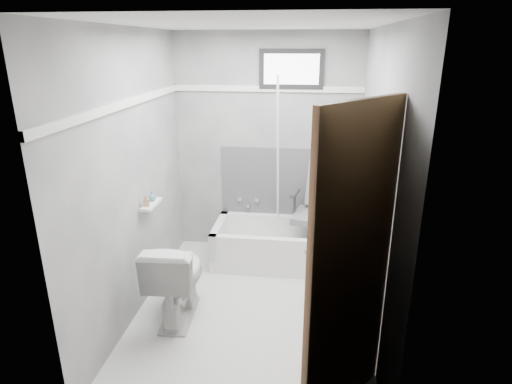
% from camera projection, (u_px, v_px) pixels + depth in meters
% --- Properties ---
extents(floor, '(2.60, 2.60, 0.00)m').
position_uv_depth(floor, '(251.00, 309.00, 3.85)').
color(floor, white).
rests_on(floor, ground).
extents(ceiling, '(2.60, 2.60, 0.00)m').
position_uv_depth(ceiling, '(250.00, 24.00, 3.07)').
color(ceiling, silver).
rests_on(ceiling, floor).
extents(wall_back, '(2.00, 0.02, 2.40)m').
position_uv_depth(wall_back, '(267.00, 147.00, 4.68)').
color(wall_back, slate).
rests_on(wall_back, floor).
extents(wall_front, '(2.00, 0.02, 2.40)m').
position_uv_depth(wall_front, '(217.00, 258.00, 2.24)').
color(wall_front, slate).
rests_on(wall_front, floor).
extents(wall_left, '(0.02, 2.60, 2.40)m').
position_uv_depth(wall_left, '(132.00, 178.00, 3.58)').
color(wall_left, slate).
rests_on(wall_left, floor).
extents(wall_right, '(0.02, 2.60, 2.40)m').
position_uv_depth(wall_right, '(377.00, 188.00, 3.34)').
color(wall_right, slate).
rests_on(wall_right, floor).
extents(bathtub, '(1.50, 0.70, 0.42)m').
position_uv_depth(bathtub, '(284.00, 244.00, 4.63)').
color(bathtub, white).
rests_on(bathtub, floor).
extents(office_chair, '(0.66, 0.66, 0.96)m').
position_uv_depth(office_chair, '(317.00, 211.00, 4.51)').
color(office_chair, slate).
rests_on(office_chair, bathtub).
extents(toilet, '(0.45, 0.77, 0.74)m').
position_uv_depth(toilet, '(177.00, 278.00, 3.65)').
color(toilet, silver).
rests_on(toilet, floor).
extents(door, '(0.78, 0.78, 2.00)m').
position_uv_depth(door, '(405.00, 302.00, 2.21)').
color(door, brown).
rests_on(door, floor).
extents(window, '(0.66, 0.04, 0.40)m').
position_uv_depth(window, '(291.00, 69.00, 4.37)').
color(window, black).
rests_on(window, wall_back).
extents(backerboard, '(1.50, 0.02, 0.78)m').
position_uv_depth(backerboard, '(288.00, 182.00, 4.77)').
color(backerboard, '#4C4C4F').
rests_on(backerboard, wall_back).
extents(trim_back, '(2.00, 0.02, 0.06)m').
position_uv_depth(trim_back, '(267.00, 89.00, 4.46)').
color(trim_back, white).
rests_on(trim_back, wall_back).
extents(trim_left, '(0.02, 2.60, 0.06)m').
position_uv_depth(trim_left, '(127.00, 103.00, 3.37)').
color(trim_left, white).
rests_on(trim_left, wall_left).
extents(pole, '(0.02, 0.47, 1.90)m').
position_uv_depth(pole, '(278.00, 166.00, 4.49)').
color(pole, white).
rests_on(pole, bathtub).
extents(shelf, '(0.10, 0.32, 0.02)m').
position_uv_depth(shelf, '(151.00, 204.00, 3.84)').
color(shelf, white).
rests_on(shelf, wall_left).
extents(soap_bottle_a, '(0.06, 0.06, 0.11)m').
position_uv_depth(soap_bottle_a, '(146.00, 200.00, 3.75)').
color(soap_bottle_a, '#A77F53').
rests_on(soap_bottle_a, shelf).
extents(soap_bottle_b, '(0.10, 0.10, 0.09)m').
position_uv_depth(soap_bottle_b, '(152.00, 196.00, 3.88)').
color(soap_bottle_b, teal).
rests_on(soap_bottle_b, shelf).
extents(faucet, '(0.26, 0.10, 0.16)m').
position_uv_depth(faucet, '(249.00, 202.00, 4.89)').
color(faucet, silver).
rests_on(faucet, wall_back).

